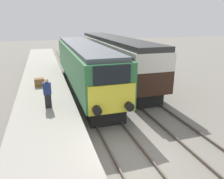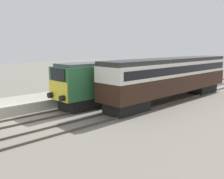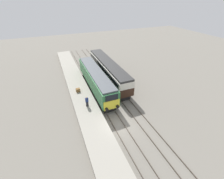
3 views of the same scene
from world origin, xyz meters
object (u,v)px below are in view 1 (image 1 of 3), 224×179
(locomotive, at_px, (84,64))
(passenger_carriage, at_px, (114,54))
(person_on_platform, at_px, (47,93))
(luggage_crate, at_px, (39,82))

(locomotive, xyz_separation_m, passenger_carriage, (3.40, 2.60, 0.29))
(person_on_platform, bearing_deg, luggage_crate, 96.13)
(passenger_carriage, xyz_separation_m, luggage_crate, (-6.97, -3.37, -1.33))
(luggage_crate, bearing_deg, person_on_platform, -83.87)
(locomotive, xyz_separation_m, luggage_crate, (-3.57, -0.77, -1.03))
(person_on_platform, distance_m, luggage_crate, 4.61)
(passenger_carriage, bearing_deg, locomotive, -142.57)
(locomotive, relative_size, passenger_carriage, 0.94)
(passenger_carriage, distance_m, person_on_platform, 10.27)
(locomotive, distance_m, person_on_platform, 6.17)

